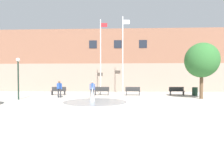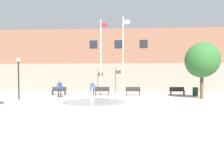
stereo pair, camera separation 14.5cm
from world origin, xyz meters
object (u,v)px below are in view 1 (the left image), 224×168
(adult_in_red, at_px, (59,88))
(lamp_post_left_lane, at_px, (18,72))
(trash_can, at_px, (195,91))
(park_bench_far_left, at_px, (59,91))
(park_bench_far_right, at_px, (177,91))
(park_bench_left_of_flagpoles, at_px, (102,91))
(teen_by_trashcan, at_px, (92,88))
(flagpole_left, at_px, (101,55))
(park_bench_near_trashcan, at_px, (133,91))
(street_tree_near_building, at_px, (202,60))
(flagpole_right, at_px, (123,54))

(adult_in_red, xyz_separation_m, lamp_post_left_lane, (-2.93, -1.79, 1.42))
(trash_can, bearing_deg, park_bench_far_left, 179.28)
(park_bench_far_right, bearing_deg, park_bench_left_of_flagpoles, -179.29)
(teen_by_trashcan, xyz_separation_m, trash_can, (10.50, 3.05, -0.48))
(flagpole_left, distance_m, lamp_post_left_lane, 8.56)
(park_bench_near_trashcan, height_order, flagpole_left, flagpole_left)
(adult_in_red, bearing_deg, park_bench_far_right, -55.77)
(trash_can, xyz_separation_m, street_tree_near_building, (-0.75, -3.03, 2.97))
(park_bench_near_trashcan, bearing_deg, adult_in_red, -159.32)
(park_bench_far_right, distance_m, lamp_post_left_lane, 15.73)
(adult_in_red, height_order, street_tree_near_building, street_tree_near_building)
(park_bench_left_of_flagpoles, height_order, teen_by_trashcan, teen_by_trashcan)
(park_bench_far_right, relative_size, trash_can, 1.78)
(park_bench_far_right, distance_m, teen_by_trashcan, 9.40)
(flagpole_right, bearing_deg, park_bench_near_trashcan, -28.87)
(park_bench_far_left, height_order, park_bench_far_right, same)
(park_bench_far_right, bearing_deg, lamp_post_left_lane, -162.61)
(park_bench_near_trashcan, xyz_separation_m, trash_can, (6.57, -0.23, -0.03))
(street_tree_near_building, bearing_deg, flagpole_right, 150.78)
(lamp_post_left_lane, height_order, trash_can, lamp_post_left_lane)
(park_bench_left_of_flagpoles, xyz_separation_m, flagpole_left, (-0.17, 0.51, 4.00))
(park_bench_near_trashcan, relative_size, lamp_post_left_lane, 0.45)
(flagpole_right, distance_m, street_tree_near_building, 7.97)
(park_bench_far_right, height_order, teen_by_trashcan, teen_by_trashcan)
(park_bench_near_trashcan, relative_size, flagpole_right, 0.18)
(park_bench_left_of_flagpoles, height_order, adult_in_red, adult_in_red)
(park_bench_far_left, xyz_separation_m, park_bench_near_trashcan, (8.19, 0.05, 0.00))
(park_bench_left_of_flagpoles, bearing_deg, trash_can, -1.74)
(park_bench_far_right, bearing_deg, flagpole_right, 175.98)
(adult_in_red, bearing_deg, park_bench_left_of_flagpoles, -33.07)
(park_bench_left_of_flagpoles, bearing_deg, adult_in_red, -143.77)
(adult_in_red, relative_size, flagpole_right, 0.18)
(lamp_post_left_lane, bearing_deg, adult_in_red, 31.35)
(park_bench_far_right, xyz_separation_m, trash_can, (1.77, -0.40, -0.03))
(adult_in_red, relative_size, flagpole_left, 0.19)
(park_bench_far_right, height_order, flagpole_right, flagpole_right)
(park_bench_left_of_flagpoles, distance_m, park_bench_near_trashcan, 3.39)
(park_bench_far_left, xyz_separation_m, flagpole_left, (4.63, 0.63, 4.00))
(park_bench_far_left, bearing_deg, adult_in_red, -69.26)
(teen_by_trashcan, height_order, trash_can, teen_by_trashcan)
(flagpole_left, bearing_deg, flagpole_right, 0.00)
(park_bench_far_right, relative_size, teen_by_trashcan, 1.01)
(trash_can, bearing_deg, flagpole_left, 175.40)
(adult_in_red, distance_m, street_tree_near_building, 13.24)
(park_bench_left_of_flagpoles, xyz_separation_m, park_bench_near_trashcan, (3.39, -0.07, 0.00))
(teen_by_trashcan, bearing_deg, park_bench_near_trashcan, 116.79)
(park_bench_left_of_flagpoles, height_order, lamp_post_left_lane, lamp_post_left_lane)
(teen_by_trashcan, relative_size, trash_can, 1.77)
(flagpole_right, relative_size, street_tree_near_building, 1.77)
(park_bench_far_right, bearing_deg, teen_by_trashcan, -158.41)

